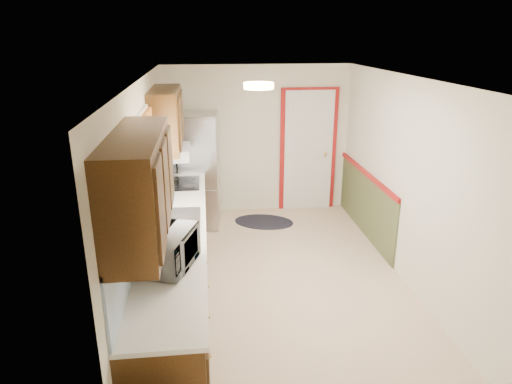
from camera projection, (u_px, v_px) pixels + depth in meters
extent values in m
cube|color=beige|center=(281.00, 283.00, 5.49)|extent=(3.20, 5.20, 0.12)
cube|color=white|center=(285.00, 79.00, 4.70)|extent=(3.20, 5.20, 0.12)
cube|color=white|center=(257.00, 140.00, 7.44)|extent=(3.20, 0.10, 2.40)
cube|color=white|center=(353.00, 322.00, 2.75)|extent=(3.20, 0.10, 2.40)
cube|color=white|center=(146.00, 194.00, 4.93)|extent=(0.10, 5.20, 2.40)
cube|color=white|center=(411.00, 185.00, 5.25)|extent=(0.10, 5.20, 2.40)
cube|color=#3A210D|center=(177.00, 268.00, 4.93)|extent=(0.60, 4.00, 0.90)
cube|color=white|center=(176.00, 228.00, 4.78)|extent=(0.63, 4.00, 0.04)
cube|color=#5793D3|center=(144.00, 203.00, 4.65)|extent=(0.02, 4.00, 0.55)
cube|color=#3A210D|center=(139.00, 185.00, 3.24)|extent=(0.35, 1.40, 0.75)
cube|color=#3A210D|center=(166.00, 119.00, 5.78)|extent=(0.35, 1.20, 0.75)
cube|color=white|center=(142.00, 162.00, 4.61)|extent=(0.02, 1.00, 0.90)
cube|color=#C63F25|center=(144.00, 127.00, 4.50)|extent=(0.05, 1.12, 0.24)
cube|color=#B7B7BC|center=(176.00, 222.00, 4.86)|extent=(0.52, 0.82, 0.02)
cube|color=white|center=(173.00, 152.00, 5.98)|extent=(0.45, 0.60, 0.15)
cube|color=maroon|center=(308.00, 151.00, 7.57)|extent=(0.94, 0.05, 2.08)
cube|color=white|center=(308.00, 151.00, 7.54)|extent=(0.80, 0.04, 2.00)
cube|color=#49502D|center=(365.00, 204.00, 6.77)|extent=(0.02, 2.30, 0.90)
cube|color=maroon|center=(367.00, 174.00, 6.61)|extent=(0.04, 2.30, 0.06)
cylinder|color=#FFD88C|center=(259.00, 86.00, 4.49)|extent=(0.30, 0.30, 0.06)
imported|color=white|center=(167.00, 246.00, 3.88)|extent=(0.49, 0.66, 0.40)
cube|color=#B7B7BC|center=(195.00, 170.00, 6.96)|extent=(0.79, 0.74, 1.74)
cylinder|color=black|center=(178.00, 184.00, 6.61)|extent=(0.02, 0.02, 1.22)
ellipsoid|color=black|center=(264.00, 222.00, 7.27)|extent=(1.07, 0.86, 0.01)
cube|color=black|center=(181.00, 183.00, 6.10)|extent=(0.50, 0.59, 0.02)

